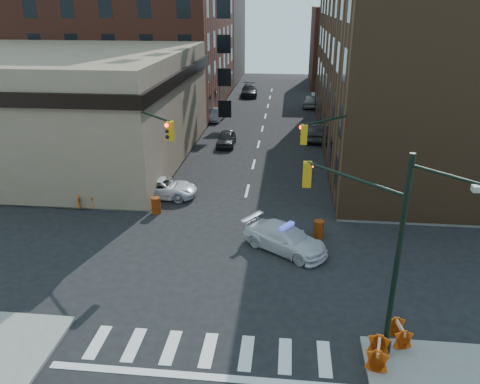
% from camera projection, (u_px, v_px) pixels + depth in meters
% --- Properties ---
extents(ground, '(140.00, 140.00, 0.00)m').
position_uv_depth(ground, '(230.00, 262.00, 24.58)').
color(ground, black).
rests_on(ground, ground).
extents(sidewalk_nw, '(34.00, 54.50, 0.15)m').
position_uv_depth(sidewalk_nw, '(76.00, 113.00, 56.96)').
color(sidewalk_nw, gray).
rests_on(sidewalk_nw, ground).
extents(sidewalk_ne, '(34.00, 54.50, 0.15)m').
position_uv_depth(sidewalk_ne, '(469.00, 123.00, 52.48)').
color(sidewalk_ne, gray).
rests_on(sidewalk_ne, ground).
extents(bank_building, '(22.00, 22.00, 9.00)m').
position_uv_depth(bank_building, '(56.00, 106.00, 39.74)').
color(bank_building, '#8F765E').
rests_on(bank_building, ground).
extents(apartment_block, '(25.00, 25.00, 24.00)m').
position_uv_depth(apartment_block, '(123.00, 8.00, 58.70)').
color(apartment_block, '#59281C').
rests_on(apartment_block, ground).
extents(commercial_row_ne, '(14.00, 34.00, 14.00)m').
position_uv_depth(commercial_row_ne, '(406.00, 71.00, 41.40)').
color(commercial_row_ne, '#513520').
rests_on(commercial_row_ne, ground).
extents(filler_nw, '(20.00, 18.00, 16.00)m').
position_uv_depth(filler_nw, '(182.00, 31.00, 80.23)').
color(filler_nw, brown).
rests_on(filler_nw, ground).
extents(filler_ne, '(16.00, 16.00, 12.00)m').
position_uv_depth(filler_ne, '(362.00, 47.00, 74.39)').
color(filler_ne, '#59281C').
rests_on(filler_ne, ground).
extents(signal_pole_se, '(5.40, 5.27, 8.00)m').
position_uv_depth(signal_pole_se, '(373.00, 238.00, 17.17)').
color(signal_pole_se, black).
rests_on(signal_pole_se, sidewalk_se).
extents(signal_pole_nw, '(3.58, 3.67, 8.00)m').
position_uv_depth(signal_pole_nw, '(145.00, 150.00, 28.43)').
color(signal_pole_nw, black).
rests_on(signal_pole_nw, sidewalk_nw).
extents(signal_pole_ne, '(3.67, 3.58, 8.00)m').
position_uv_depth(signal_pole_ne, '(340.00, 156.00, 27.31)').
color(signal_pole_ne, black).
rests_on(signal_pole_ne, sidewalk_ne).
extents(tree_ne_near, '(3.00, 3.00, 4.85)m').
position_uv_depth(tree_ne_near, '(337.00, 102.00, 46.49)').
color(tree_ne_near, black).
rests_on(tree_ne_near, sidewalk_ne).
extents(tree_ne_far, '(3.00, 3.00, 4.85)m').
position_uv_depth(tree_ne_far, '(331.00, 88.00, 53.86)').
color(tree_ne_far, black).
rests_on(tree_ne_far, sidewalk_ne).
extents(police_car, '(5.20, 4.45, 1.43)m').
position_uv_depth(police_car, '(285.00, 238.00, 25.47)').
color(police_car, silver).
rests_on(police_car, ground).
extents(pickup, '(4.89, 2.36, 1.34)m').
position_uv_depth(pickup, '(162.00, 188.00, 32.57)').
color(pickup, white).
rests_on(pickup, ground).
extents(parked_car_wnear, '(1.72, 4.08, 1.38)m').
position_uv_depth(parked_car_wnear, '(226.00, 139.00, 44.19)').
color(parked_car_wnear, black).
rests_on(parked_car_wnear, ground).
extents(parked_car_wfar, '(1.90, 4.17, 1.33)m').
position_uv_depth(parked_car_wfar, '(216.00, 115.00, 53.72)').
color(parked_car_wfar, gray).
rests_on(parked_car_wfar, ground).
extents(parked_car_wdeep, '(2.57, 5.67, 1.61)m').
position_uv_depth(parked_car_wdeep, '(249.00, 90.00, 67.63)').
color(parked_car_wdeep, black).
rests_on(parked_car_wdeep, ground).
extents(parked_car_enear, '(2.30, 5.01, 1.59)m').
position_uv_depth(parked_car_enear, '(316.00, 132.00, 46.05)').
color(parked_car_enear, black).
rests_on(parked_car_enear, ground).
extents(parked_car_efar, '(2.09, 4.67, 1.56)m').
position_uv_depth(parked_car_efar, '(310.00, 101.00, 60.49)').
color(parked_car_efar, gray).
rests_on(parked_car_efar, ground).
extents(pedestrian_a, '(0.82, 0.77, 1.88)m').
position_uv_depth(pedestrian_a, '(119.00, 193.00, 30.48)').
color(pedestrian_a, black).
rests_on(pedestrian_a, sidewalk_nw).
extents(pedestrian_b, '(1.05, 1.00, 1.70)m').
position_uv_depth(pedestrian_b, '(116.00, 183.00, 32.46)').
color(pedestrian_b, black).
rests_on(pedestrian_b, sidewalk_nw).
extents(pedestrian_c, '(1.02, 0.74, 1.61)m').
position_uv_depth(pedestrian_c, '(47.00, 192.00, 31.01)').
color(pedestrian_c, '#202631').
rests_on(pedestrian_c, sidewalk_nw).
extents(barrel_road, '(0.61, 0.61, 1.05)m').
position_uv_depth(barrel_road, '(319.00, 229.00, 26.94)').
color(barrel_road, '#DD560A').
rests_on(barrel_road, ground).
extents(barrel_bank, '(0.67, 0.67, 1.07)m').
position_uv_depth(barrel_bank, '(156.00, 205.00, 30.07)').
color(barrel_bank, '#C23609').
rests_on(barrel_bank, ground).
extents(barricade_se_a, '(0.71, 1.17, 0.82)m').
position_uv_depth(barricade_se_a, '(399.00, 333.00, 18.40)').
color(barricade_se_a, '#CB4109').
rests_on(barricade_se_a, sidewalk_se).
extents(barricade_se_b, '(0.87, 1.32, 0.91)m').
position_uv_depth(barricade_se_b, '(378.00, 354.00, 17.28)').
color(barricade_se_b, orange).
rests_on(barricade_se_b, sidewalk_se).
extents(barricade_nw_a, '(1.13, 0.69, 0.79)m').
position_uv_depth(barricade_nw_a, '(151.00, 192.00, 32.21)').
color(barricade_nw_a, orange).
rests_on(barricade_nw_a, sidewalk_nw).
extents(barricade_nw_b, '(1.29, 0.86, 0.89)m').
position_uv_depth(barricade_nw_b, '(86.00, 201.00, 30.60)').
color(barricade_nw_b, red).
rests_on(barricade_nw_b, sidewalk_nw).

